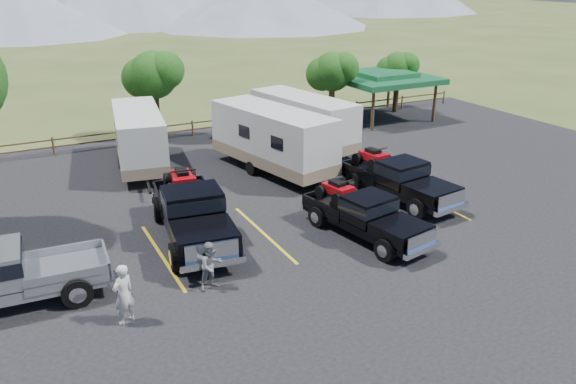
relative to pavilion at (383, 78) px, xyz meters
name	(u,v)px	position (x,y,z in m)	size (l,w,h in m)	color
ground	(366,268)	(-13.00, -17.00, -2.79)	(320.00, 320.00, 0.00)	#3C4A1F
asphalt_lot	(322,234)	(-13.00, -14.00, -2.77)	(44.00, 34.00, 0.04)	black
stall_lines	(309,223)	(-13.00, -13.00, -2.74)	(12.12, 5.50, 0.01)	gold
tree_ne_a	(332,72)	(-4.03, 0.01, 0.69)	(3.11, 2.92, 4.76)	black
tree_ne_b	(397,68)	(1.98, 1.01, 0.34)	(2.77, 2.59, 4.27)	black
tree_north	(153,75)	(-15.03, 2.02, 1.05)	(3.46, 3.24, 5.25)	black
rail_fence	(223,123)	(-11.00, 1.50, -2.18)	(36.12, 0.12, 1.00)	brown
pavilion	(383,78)	(0.00, 0.00, 0.00)	(6.20, 6.20, 3.22)	brown
rig_left	(192,211)	(-17.50, -12.04, -1.66)	(3.08, 7.00, 2.26)	black
rig_center	(364,214)	(-11.69, -14.88, -1.85)	(2.76, 5.84, 1.87)	black
rig_right	(398,178)	(-8.24, -12.45, -1.78)	(2.71, 6.22, 2.01)	black
trailer_left	(139,138)	(-17.24, -2.96, -1.20)	(3.28, 8.56, 2.96)	silver
trailer_center	(273,140)	(-11.53, -6.67, -1.08)	(3.88, 9.21, 3.19)	silver
trailer_right	(303,122)	(-8.38, -4.10, -1.16)	(3.50, 8.78, 3.04)	silver
pickup_silver	(2,276)	(-24.01, -13.92, -1.77)	(6.41, 2.53, 1.89)	gray
person_a	(123,294)	(-21.00, -16.51, -1.82)	(0.68, 0.44, 1.86)	silver
person_b	(211,266)	(-18.16, -15.85, -1.95)	(0.78, 0.61, 1.60)	slate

